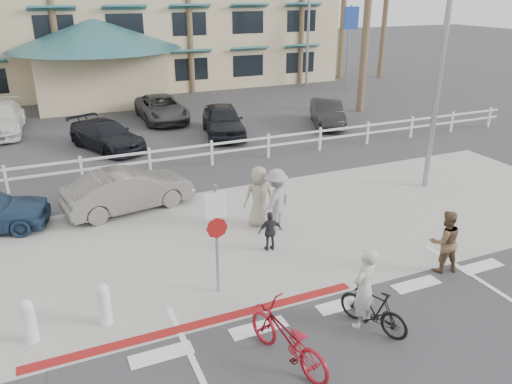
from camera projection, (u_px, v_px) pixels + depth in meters
name	position (u px, v px, depth m)	size (l,w,h in m)	color
ground	(359.00, 321.00, 10.33)	(140.00, 140.00, 0.00)	#333335
sidewalk_plaza	(268.00, 231.00, 14.14)	(22.00, 7.00, 0.01)	gray
cross_street	(220.00, 184.00, 17.54)	(40.00, 5.00, 0.01)	#333335
parking_lot	(157.00, 122.00, 25.60)	(50.00, 16.00, 0.01)	#333335
curb_red	(202.00, 323.00, 10.23)	(7.00, 0.25, 0.02)	maroon
rail_fence	(214.00, 153.00, 19.23)	(29.40, 0.16, 1.00)	silver
sign_post	(216.00, 234.00, 10.79)	(0.50, 0.10, 2.90)	gray
bollard_0	(104.00, 304.00, 10.07)	(0.26, 0.26, 0.95)	silver
bollard_1	(29.00, 321.00, 9.55)	(0.26, 0.26, 0.95)	silver
streetlight_0	(443.00, 53.00, 15.69)	(0.60, 2.00, 9.00)	gray
streetlight_1	(309.00, 15.00, 33.33)	(0.60, 2.00, 9.50)	gray
info_sign	(349.00, 46.00, 33.11)	(1.20, 0.16, 5.60)	navy
bike_red	(287.00, 338.00, 8.98)	(0.72, 2.06, 1.08)	maroon
rider_red	(364.00, 288.00, 9.89)	(0.64, 0.42, 1.74)	#B2AEA7
bike_black	(373.00, 309.00, 9.93)	(0.44, 1.56, 0.94)	black
rider_black	(445.00, 241.00, 11.89)	(0.77, 0.60, 1.58)	brown
pedestrian_a	(276.00, 201.00, 13.85)	(1.19, 0.68, 1.84)	gray
pedestrian_child	(270.00, 231.00, 12.92)	(0.64, 0.27, 1.09)	#29282D
pedestrian_b	(259.00, 196.00, 14.20)	(0.87, 0.56, 1.77)	gray
car_white_sedan	(129.00, 190.00, 15.32)	(1.37, 3.92, 1.29)	#64605B
lot_car_1	(107.00, 135.00, 21.14)	(1.68, 4.14, 1.20)	black
lot_car_2	(223.00, 120.00, 23.07)	(1.70, 4.23, 1.44)	black
lot_car_3	(327.00, 113.00, 24.81)	(1.34, 3.84, 1.27)	black
lot_car_4	(0.00, 119.00, 23.44)	(1.97, 4.85, 1.41)	silver
lot_car_5	(162.00, 108.00, 25.76)	(2.11, 4.58, 1.27)	#39393C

